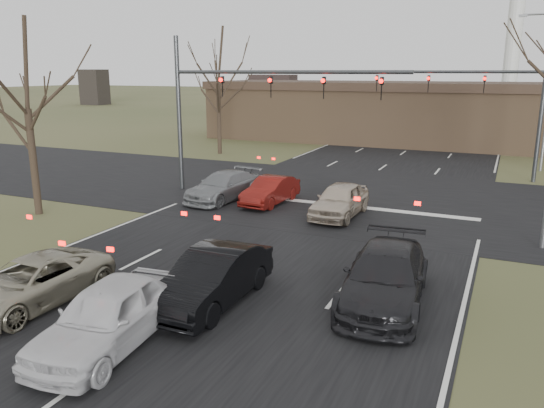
{
  "coord_description": "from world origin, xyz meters",
  "views": [
    {
      "loc": [
        7.57,
        -10.69,
        6.26
      ],
      "look_at": [
        0.61,
        4.72,
        2.0
      ],
      "focal_mm": 35.0,
      "sensor_mm": 36.0,
      "label": 1
    }
  ],
  "objects_px": {
    "car_silver_ahead": "(340,200)",
    "car_white_sedan": "(108,316)",
    "car_silver_suv": "(31,282)",
    "car_black_hatch": "(213,278)",
    "car_charcoal_sedan": "(385,277)",
    "mast_arm_near": "(233,95)",
    "car_grey_ahead": "(223,186)",
    "mast_arm_far": "(489,93)",
    "building": "(443,113)",
    "car_red_ahead": "(270,191)"
  },
  "relations": [
    {
      "from": "car_white_sedan",
      "to": "car_red_ahead",
      "type": "relative_size",
      "value": 1.15
    },
    {
      "from": "mast_arm_near",
      "to": "car_silver_ahead",
      "type": "height_order",
      "value": "mast_arm_near"
    },
    {
      "from": "mast_arm_near",
      "to": "car_silver_ahead",
      "type": "bearing_deg",
      "value": -16.26
    },
    {
      "from": "car_white_sedan",
      "to": "car_red_ahead",
      "type": "height_order",
      "value": "car_white_sedan"
    },
    {
      "from": "car_grey_ahead",
      "to": "car_red_ahead",
      "type": "height_order",
      "value": "car_grey_ahead"
    },
    {
      "from": "building",
      "to": "car_white_sedan",
      "type": "xyz_separation_m",
      "value": [
        -2.5,
        -40.02,
        -1.89
      ]
    },
    {
      "from": "car_silver_ahead",
      "to": "car_white_sedan",
      "type": "bearing_deg",
      "value": -94.87
    },
    {
      "from": "car_white_sedan",
      "to": "car_black_hatch",
      "type": "height_order",
      "value": "car_white_sedan"
    },
    {
      "from": "car_silver_suv",
      "to": "car_black_hatch",
      "type": "relative_size",
      "value": 1.02
    },
    {
      "from": "car_black_hatch",
      "to": "car_white_sedan",
      "type": "bearing_deg",
      "value": -108.22
    },
    {
      "from": "car_white_sedan",
      "to": "car_grey_ahead",
      "type": "bearing_deg",
      "value": 103.32
    },
    {
      "from": "mast_arm_far",
      "to": "car_grey_ahead",
      "type": "xyz_separation_m",
      "value": [
        -11.39,
        -11.26,
        -4.32
      ]
    },
    {
      "from": "car_charcoal_sedan",
      "to": "car_silver_ahead",
      "type": "height_order",
      "value": "car_charcoal_sedan"
    },
    {
      "from": "car_white_sedan",
      "to": "car_silver_ahead",
      "type": "relative_size",
      "value": 1.05
    },
    {
      "from": "car_white_sedan",
      "to": "car_red_ahead",
      "type": "xyz_separation_m",
      "value": [
        -2.25,
        14.01,
        -0.12
      ]
    },
    {
      "from": "building",
      "to": "car_white_sedan",
      "type": "bearing_deg",
      "value": -93.57
    },
    {
      "from": "car_silver_suv",
      "to": "car_charcoal_sedan",
      "type": "distance_m",
      "value": 9.7
    },
    {
      "from": "mast_arm_far",
      "to": "car_black_hatch",
      "type": "bearing_deg",
      "value": -104.5
    },
    {
      "from": "car_black_hatch",
      "to": "car_charcoal_sedan",
      "type": "xyz_separation_m",
      "value": [
        4.29,
        1.99,
        0.01
      ]
    },
    {
      "from": "mast_arm_near",
      "to": "car_grey_ahead",
      "type": "bearing_deg",
      "value": -88.92
    },
    {
      "from": "car_white_sedan",
      "to": "car_charcoal_sedan",
      "type": "distance_m",
      "value": 7.31
    },
    {
      "from": "car_white_sedan",
      "to": "car_charcoal_sedan",
      "type": "relative_size",
      "value": 0.87
    },
    {
      "from": "car_grey_ahead",
      "to": "car_silver_ahead",
      "type": "bearing_deg",
      "value": 2.16
    },
    {
      "from": "building",
      "to": "car_silver_ahead",
      "type": "bearing_deg",
      "value": -92.19
    },
    {
      "from": "mast_arm_far",
      "to": "car_grey_ahead",
      "type": "distance_m",
      "value": 16.59
    },
    {
      "from": "car_charcoal_sedan",
      "to": "car_red_ahead",
      "type": "relative_size",
      "value": 1.32
    },
    {
      "from": "car_black_hatch",
      "to": "car_red_ahead",
      "type": "distance_m",
      "value": 11.44
    },
    {
      "from": "building",
      "to": "car_grey_ahead",
      "type": "distance_m",
      "value": 27.3
    },
    {
      "from": "building",
      "to": "car_black_hatch",
      "type": "bearing_deg",
      "value": -92.32
    },
    {
      "from": "car_black_hatch",
      "to": "car_grey_ahead",
      "type": "xyz_separation_m",
      "value": [
        -5.71,
        10.71,
        -0.06
      ]
    },
    {
      "from": "car_black_hatch",
      "to": "building",
      "type": "bearing_deg",
      "value": 87.62
    },
    {
      "from": "building",
      "to": "car_grey_ahead",
      "type": "xyz_separation_m",
      "value": [
        -7.21,
        -26.26,
        -1.97
      ]
    },
    {
      "from": "car_charcoal_sedan",
      "to": "car_red_ahead",
      "type": "xyz_separation_m",
      "value": [
        -7.55,
        8.97,
        -0.11
      ]
    },
    {
      "from": "car_white_sedan",
      "to": "car_grey_ahead",
      "type": "relative_size",
      "value": 0.95
    },
    {
      "from": "mast_arm_near",
      "to": "car_white_sedan",
      "type": "bearing_deg",
      "value": -72.52
    },
    {
      "from": "car_silver_suv",
      "to": "car_red_ahead",
      "type": "distance_m",
      "value": 13.13
    },
    {
      "from": "car_charcoal_sedan",
      "to": "car_black_hatch",
      "type": "bearing_deg",
      "value": -160.21
    },
    {
      "from": "mast_arm_near",
      "to": "mast_arm_far",
      "type": "distance_m",
      "value": 15.17
    },
    {
      "from": "car_silver_suv",
      "to": "car_black_hatch",
      "type": "height_order",
      "value": "car_black_hatch"
    },
    {
      "from": "car_white_sedan",
      "to": "car_charcoal_sedan",
      "type": "height_order",
      "value": "car_white_sedan"
    },
    {
      "from": "building",
      "to": "car_black_hatch",
      "type": "relative_size",
      "value": 9.28
    },
    {
      "from": "mast_arm_near",
      "to": "car_charcoal_sedan",
      "type": "distance_m",
      "value": 14.79
    },
    {
      "from": "car_white_sedan",
      "to": "car_red_ahead",
      "type": "bearing_deg",
      "value": 93.58
    },
    {
      "from": "mast_arm_far",
      "to": "car_silver_suv",
      "type": "xyz_separation_m",
      "value": [
        -10.18,
        -24.08,
        -4.37
      ]
    },
    {
      "from": "building",
      "to": "car_silver_ahead",
      "type": "height_order",
      "value": "building"
    },
    {
      "from": "mast_arm_near",
      "to": "car_red_ahead",
      "type": "xyz_separation_m",
      "value": [
        2.48,
        -1.01,
        -4.42
      ]
    },
    {
      "from": "mast_arm_far",
      "to": "car_charcoal_sedan",
      "type": "xyz_separation_m",
      "value": [
        -1.39,
        -19.98,
        -4.26
      ]
    },
    {
      "from": "car_charcoal_sedan",
      "to": "car_silver_ahead",
      "type": "bearing_deg",
      "value": 109.97
    },
    {
      "from": "mast_arm_near",
      "to": "mast_arm_far",
      "type": "bearing_deg",
      "value": 41.22
    },
    {
      "from": "mast_arm_far",
      "to": "car_red_ahead",
      "type": "bearing_deg",
      "value": -129.06
    }
  ]
}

